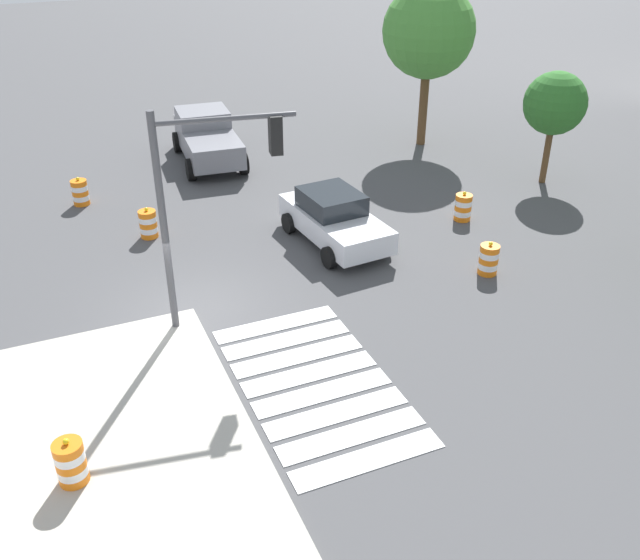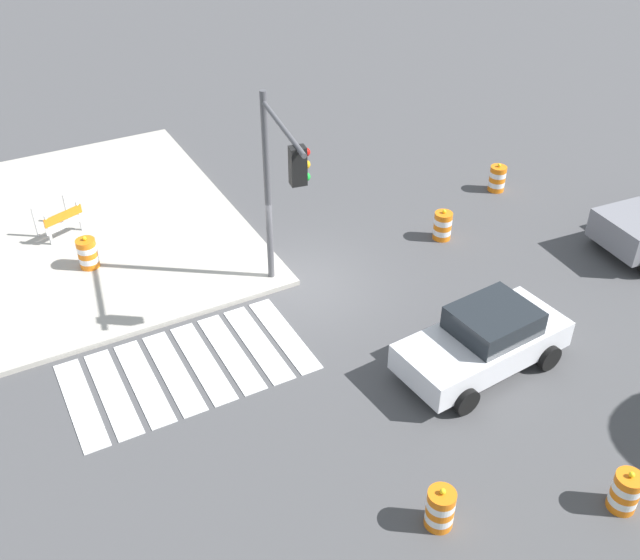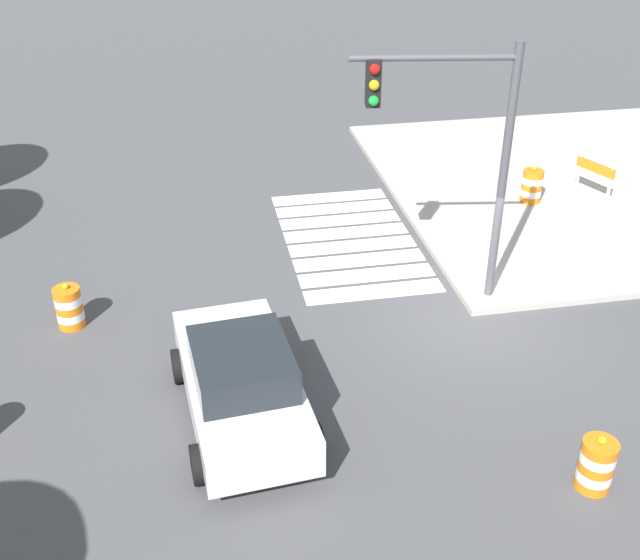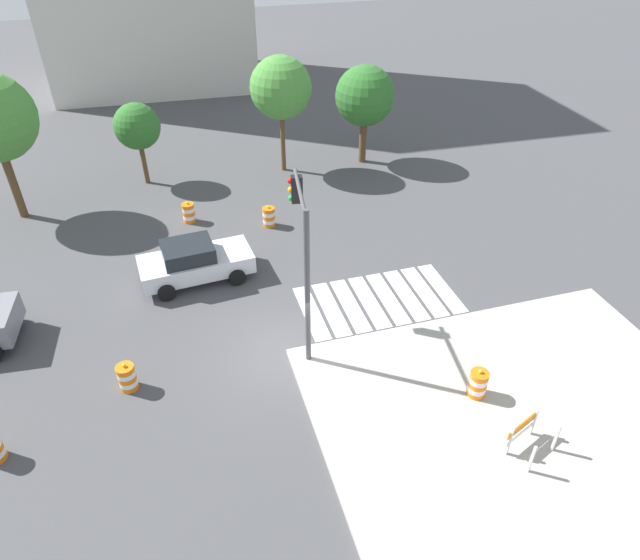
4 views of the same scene
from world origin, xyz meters
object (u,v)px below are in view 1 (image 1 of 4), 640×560
object	(u,v)px
traffic_barrel_median_far	(148,224)
street_tree_streetside_far	(555,104)
street_tree_streetside_mid	(429,32)
sports_car	(334,218)
traffic_barrel_on_sidewalk	(71,462)
traffic_barrel_crosswalk_end	(80,192)
traffic_light_pole	(209,182)
traffic_barrel_median_near	(463,207)
pickup_truck	(206,137)
traffic_barrel_near_corner	(489,259)

from	to	relation	value
traffic_barrel_median_far	street_tree_streetside_far	distance (m)	14.90
traffic_barrel_median_far	street_tree_streetside_mid	distance (m)	14.12
sports_car	traffic_barrel_on_sidewalk	size ratio (longest dim) A/B	4.36
traffic_barrel_crosswalk_end	sports_car	bearing A→B (deg)	48.25
traffic_barrel_crosswalk_end	traffic_light_pole	size ratio (longest dim) A/B	0.19
sports_car	traffic_barrel_on_sidewalk	distance (m)	11.45
traffic_barrel_median_near	street_tree_streetside_far	world-z (taller)	street_tree_streetside_far
pickup_truck	traffic_barrel_crosswalk_end	size ratio (longest dim) A/B	5.19
pickup_truck	traffic_barrel_near_corner	world-z (taller)	pickup_truck
sports_car	street_tree_streetside_far	distance (m)	9.71
sports_car	traffic_barrel_median_near	distance (m)	4.67
traffic_light_pole	street_tree_streetside_mid	size ratio (longest dim) A/B	0.84
traffic_barrel_crosswalk_end	traffic_barrel_median_near	bearing A→B (deg)	61.07
traffic_light_pole	street_tree_streetside_far	xyz separation A→B (m)	(-4.63, 13.97, -0.92)
sports_car	traffic_barrel_median_near	size ratio (longest dim) A/B	4.36
traffic_barrel_near_corner	traffic_barrel_median_near	distance (m)	3.71
street_tree_streetside_far	traffic_light_pole	bearing A→B (deg)	-71.65
sports_car	traffic_light_pole	bearing A→B (deg)	-55.69
traffic_barrel_median_far	traffic_light_pole	world-z (taller)	traffic_light_pole
traffic_barrel_median_near	traffic_barrel_near_corner	bearing A→B (deg)	-22.21
traffic_barrel_near_corner	traffic_barrel_median_near	bearing A→B (deg)	157.79
street_tree_streetside_mid	traffic_barrel_median_far	bearing A→B (deg)	-70.36
traffic_light_pole	traffic_barrel_on_sidewalk	bearing A→B (deg)	-43.54
pickup_truck	traffic_barrel_crosswalk_end	distance (m)	5.99
traffic_barrel_near_corner	traffic_barrel_median_far	size ratio (longest dim) A/B	1.00
traffic_barrel_on_sidewalk	traffic_barrel_near_corner	bearing A→B (deg)	107.69
traffic_light_pole	street_tree_streetside_mid	distance (m)	15.88
pickup_truck	traffic_barrel_crosswalk_end	world-z (taller)	pickup_truck
pickup_truck	traffic_barrel_median_far	xyz separation A→B (m)	(6.24, -3.65, -0.52)
traffic_barrel_median_near	traffic_barrel_median_far	distance (m)	10.34
sports_car	pickup_truck	bearing A→B (deg)	-169.57
traffic_barrel_median_near	traffic_light_pole	world-z (taller)	traffic_light_pole
traffic_barrel_median_far	street_tree_streetside_mid	xyz separation A→B (m)	(-4.53, 12.69, 4.22)
traffic_barrel_near_corner	traffic_barrel_crosswalk_end	bearing A→B (deg)	-133.98
traffic_barrel_median_far	street_tree_streetside_far	bearing A→B (deg)	85.37
traffic_barrel_on_sidewalk	street_tree_streetside_far	bearing A→B (deg)	116.32
traffic_barrel_median_far	traffic_barrel_on_sidewalk	size ratio (longest dim) A/B	1.00
traffic_barrel_crosswalk_end	traffic_barrel_median_near	world-z (taller)	same
traffic_barrel_median_far	traffic_light_pole	xyz separation A→B (m)	(5.82, 0.67, 3.46)
traffic_barrel_near_corner	traffic_light_pole	world-z (taller)	traffic_light_pole
pickup_truck	traffic_barrel_median_near	world-z (taller)	pickup_truck
sports_car	traffic_barrel_near_corner	xyz separation A→B (m)	(3.64, 3.25, -0.36)
traffic_light_pole	traffic_barrel_near_corner	bearing A→B (deg)	86.48
traffic_barrel_median_near	traffic_barrel_on_sidewalk	bearing A→B (deg)	-61.50
sports_car	street_tree_streetside_far	bearing A→B (deg)	99.01
street_tree_streetside_mid	street_tree_streetside_far	xyz separation A→B (m)	(5.71, 1.95, -1.69)
traffic_barrel_near_corner	street_tree_streetside_mid	size ratio (longest dim) A/B	0.15
traffic_barrel_crosswalk_end	street_tree_streetside_far	bearing A→B (deg)	73.82
pickup_truck	traffic_barrel_on_sidewalk	bearing A→B (deg)	-23.34
traffic_barrel_on_sidewalk	street_tree_streetside_far	xyz separation A→B (m)	(-8.93, 18.05, 2.39)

